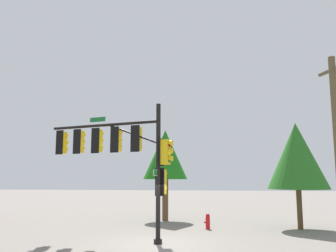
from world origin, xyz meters
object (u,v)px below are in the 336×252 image
signal_pole_assembly (121,150)px  tree_mid (165,155)px  fire_hydrant (208,221)px  tree_near (297,156)px

signal_pole_assembly → tree_mid: 7.47m
signal_pole_assembly → fire_hydrant: 6.66m
signal_pole_assembly → tree_near: size_ratio=1.09×
signal_pole_assembly → tree_near: signal_pole_assembly is taller
signal_pole_assembly → tree_mid: size_ratio=1.07×
fire_hydrant → tree_near: size_ratio=0.14×
signal_pole_assembly → fire_hydrant: (-3.97, -3.90, -3.66)m
signal_pole_assembly → tree_near: (-9.02, -4.40, -0.05)m
fire_hydrant → tree_near: (-5.05, -0.49, 3.61)m
fire_hydrant → tree_mid: size_ratio=0.14×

